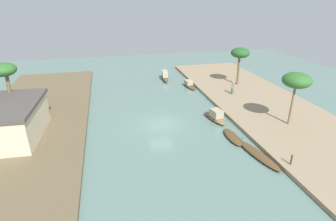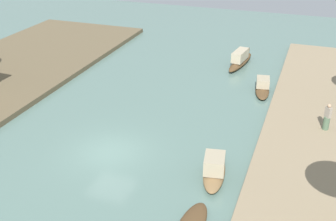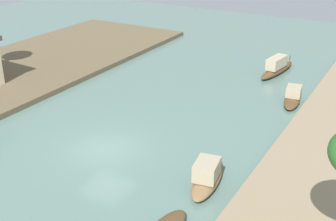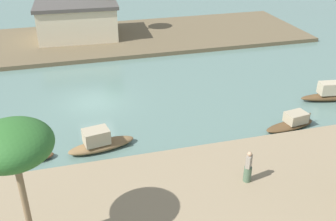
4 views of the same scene
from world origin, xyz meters
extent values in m
plane|color=slate|center=(0.00, 0.00, 0.00)|extent=(74.80, 74.80, 0.00)
ellipsoid|color=brown|center=(-0.21, -6.21, 0.25)|extent=(4.01, 1.79, 0.51)
cube|color=tan|center=(-0.47, -6.25, 0.92)|extent=(1.58, 1.26, 0.83)
ellipsoid|color=brown|center=(11.48, -6.95, 0.18)|extent=(3.58, 1.52, 0.37)
cube|color=tan|center=(11.87, -6.89, 0.69)|extent=(1.43, 1.13, 0.65)
cylinder|color=brown|center=(12.99, -6.72, 0.55)|extent=(0.07, 0.07, 0.44)
ellipsoid|color=brown|center=(16.81, -4.23, 0.27)|extent=(5.35, 1.65, 0.54)
cube|color=tan|center=(16.57, -4.19, 0.97)|extent=(2.34, 1.14, 0.86)
cylinder|color=brown|center=(19.11, -4.54, 0.70)|extent=(0.07, 0.07, 0.43)
camera|label=1|loc=(-25.29, 5.24, 13.02)|focal=28.13mm
camera|label=2|loc=(-18.53, -10.23, 13.01)|focal=45.62mm
camera|label=3|loc=(-16.51, -13.47, 11.74)|focal=47.40mm
camera|label=4|loc=(-1.52, -25.46, 12.53)|focal=41.85mm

